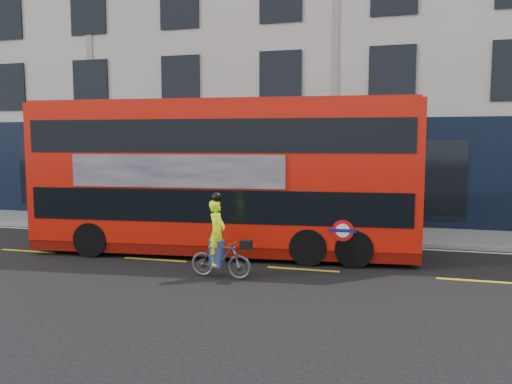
% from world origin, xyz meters
% --- Properties ---
extents(ground, '(120.00, 120.00, 0.00)m').
position_xyz_m(ground, '(0.00, 0.00, 0.00)').
color(ground, black).
rests_on(ground, ground).
extents(pavement, '(60.00, 3.00, 0.12)m').
position_xyz_m(pavement, '(0.00, 6.50, 0.06)').
color(pavement, slate).
rests_on(pavement, ground).
extents(kerb, '(60.00, 0.12, 0.13)m').
position_xyz_m(kerb, '(0.00, 5.00, 0.07)').
color(kerb, gray).
rests_on(kerb, ground).
extents(building_terrace, '(50.00, 10.07, 15.00)m').
position_xyz_m(building_terrace, '(0.00, 12.94, 7.49)').
color(building_terrace, '#BCB8B1').
rests_on(building_terrace, ground).
extents(road_edge_line, '(58.00, 0.10, 0.01)m').
position_xyz_m(road_edge_line, '(0.00, 4.70, 0.00)').
color(road_edge_line, silver).
rests_on(road_edge_line, ground).
extents(lane_dashes, '(58.00, 0.12, 0.01)m').
position_xyz_m(lane_dashes, '(0.00, 1.50, 0.00)').
color(lane_dashes, gold).
rests_on(lane_dashes, ground).
extents(bus, '(10.73, 3.33, 4.25)m').
position_xyz_m(bus, '(-2.48, 2.77, 2.18)').
color(bus, red).
rests_on(bus, ground).
extents(cyclist, '(1.51, 0.57, 1.99)m').
position_xyz_m(cyclist, '(-1.75, 0.26, 0.67)').
color(cyclist, '#45484A').
rests_on(cyclist, ground).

